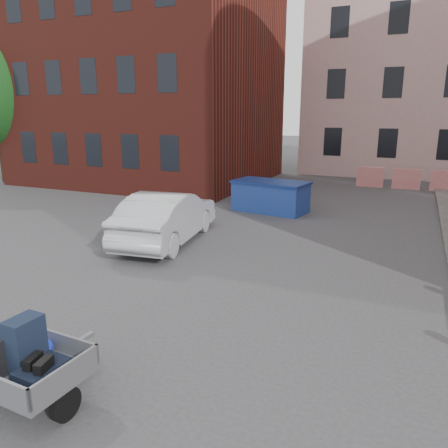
% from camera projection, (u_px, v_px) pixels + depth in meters
% --- Properties ---
extents(ground, '(120.00, 120.00, 0.00)m').
position_uv_depth(ground, '(183.00, 282.00, 9.81)').
color(ground, '#38383A').
rests_on(ground, ground).
extents(building_brick, '(12.00, 10.00, 14.00)m').
position_uv_depth(building_brick, '(149.00, 47.00, 23.08)').
color(building_brick, '#591E16').
rests_on(building_brick, ground).
extents(far_building, '(6.00, 6.00, 8.00)m').
position_uv_depth(far_building, '(98.00, 108.00, 36.08)').
color(far_building, maroon).
rests_on(far_building, ground).
extents(barriers, '(4.70, 0.18, 1.00)m').
position_uv_depth(barriers, '(406.00, 179.00, 21.35)').
color(barriers, red).
rests_on(barriers, ground).
extents(trailer, '(1.66, 1.84, 1.20)m').
position_uv_depth(trailer, '(21.00, 361.00, 5.60)').
color(trailer, black).
rests_on(trailer, ground).
extents(dumpster, '(2.98, 1.87, 1.17)m').
position_uv_depth(dumpster, '(270.00, 196.00, 16.57)').
color(dumpster, '#2140A1').
rests_on(dumpster, ground).
extents(silver_car, '(2.19, 4.70, 1.49)m').
position_uv_depth(silver_car, '(167.00, 217.00, 12.67)').
color(silver_car, '#B4B7BC').
rests_on(silver_car, ground).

